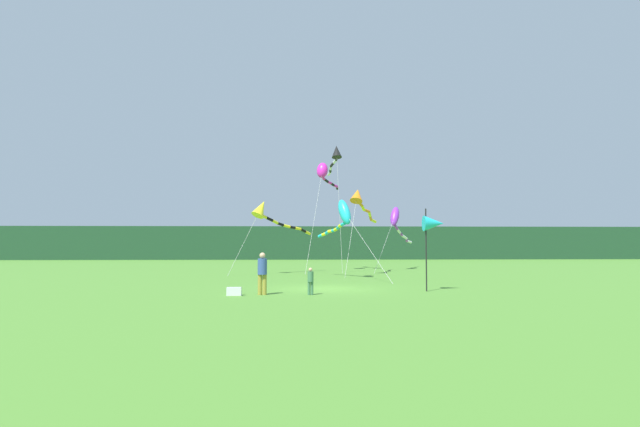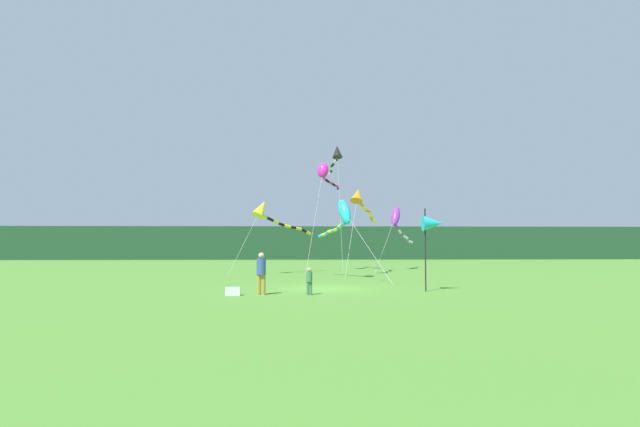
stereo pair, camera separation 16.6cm
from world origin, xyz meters
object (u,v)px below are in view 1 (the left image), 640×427
object	(u,v)px
kite_black	(336,155)
kite_orange	(360,200)
person_child	(311,280)
person_adult	(262,271)
kite_purple	(396,221)
banner_flag_pole	(433,224)
kite_magenta	(324,173)
cooler_box	(234,291)
kite_cyan	(343,215)
kite_yellow	(266,212)

from	to	relation	value
kite_black	kite_orange	bearing A→B (deg)	-74.62
person_child	kite_orange	size ratio (longest dim) A/B	0.15
person_adult	person_child	world-z (taller)	person_adult
person_child	kite_purple	world-z (taller)	kite_purple
person_adult	kite_orange	world-z (taller)	kite_orange
banner_flag_pole	kite_purple	xyz separation A→B (m)	(2.05, 18.76, 1.00)
kite_magenta	kite_orange	bearing A→B (deg)	-64.19
cooler_box	kite_orange	xyz separation A→B (m)	(6.86, 13.70, 4.92)
person_adult	kite_black	xyz separation A→B (m)	(4.47, 18.12, 8.00)
cooler_box	kite_orange	world-z (taller)	kite_orange
kite_purple	kite_cyan	world-z (taller)	kite_purple
person_adult	kite_black	bearing A→B (deg)	76.15
kite_black	kite_orange	world-z (taller)	kite_black
kite_purple	kite_black	world-z (taller)	kite_black
kite_black	cooler_box	bearing A→B (deg)	-106.95
cooler_box	kite_orange	bearing A→B (deg)	63.40
kite_cyan	person_adult	bearing A→B (deg)	-113.34
person_child	banner_flag_pole	size ratio (longest dim) A/B	0.30
cooler_box	kite_yellow	bearing A→B (deg)	88.36
kite_yellow	kite_orange	distance (m)	6.56
person_adult	person_child	size ratio (longest dim) A/B	1.56
kite_black	person_adult	bearing A→B (deg)	-103.85
kite_orange	kite_magenta	xyz separation A→B (m)	(-2.22, 4.58, 2.49)
kite_purple	kite_magenta	xyz separation A→B (m)	(-6.03, -1.94, 3.61)
kite_cyan	kite_magenta	xyz separation A→B (m)	(-0.71, 8.25, 3.72)
person_adult	kite_cyan	world-z (taller)	kite_cyan
person_adult	kite_orange	size ratio (longest dim) A/B	0.23
person_adult	kite_yellow	xyz separation A→B (m)	(-0.70, 14.48, 3.34)
banner_flag_pole	kite_yellow	world-z (taller)	kite_yellow
person_child	cooler_box	bearing A→B (deg)	-178.58
cooler_box	kite_cyan	world-z (taller)	kite_cyan
kite_purple	kite_cyan	bearing A→B (deg)	-117.54
cooler_box	kite_purple	distance (m)	23.18
banner_flag_pole	kite_black	distance (m)	18.16
banner_flag_pole	kite_orange	size ratio (longest dim) A/B	0.49
person_adult	kite_cyan	xyz separation A→B (m)	(4.24, 9.81, 2.88)
cooler_box	kite_black	size ratio (longest dim) A/B	0.06
person_adult	kite_magenta	size ratio (longest dim) A/B	0.21
person_child	kite_magenta	distance (m)	19.55
banner_flag_pole	kite_magenta	bearing A→B (deg)	103.29
kite_yellow	kite_orange	bearing A→B (deg)	-8.77
kite_yellow	kite_cyan	distance (m)	6.81
kite_purple	kite_orange	distance (m)	7.63
kite_cyan	kite_purple	bearing A→B (deg)	62.46
banner_flag_pole	kite_yellow	distance (m)	15.63
cooler_box	kite_purple	world-z (taller)	kite_purple
kite_orange	kite_cyan	world-z (taller)	kite_orange
kite_cyan	kite_yellow	bearing A→B (deg)	136.62
kite_orange	kite_magenta	world-z (taller)	kite_magenta
kite_purple	kite_magenta	bearing A→B (deg)	-162.18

